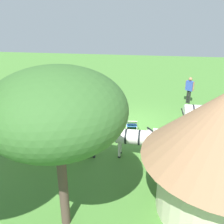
{
  "coord_description": "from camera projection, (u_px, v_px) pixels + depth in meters",
  "views": [
    {
      "loc": [
        -0.31,
        13.06,
        6.38
      ],
      "look_at": [
        1.16,
        0.84,
        1.0
      ],
      "focal_mm": 43.08,
      "sensor_mm": 36.0,
      "label": 1
    }
  ],
  "objects": [
    {
      "name": "ground_plane",
      "position": [
        135.0,
        124.0,
        14.48
      ],
      "size": [
        36.0,
        36.0,
        0.0
      ],
      "primitive_type": "plane",
      "color": "#477D33"
    },
    {
      "name": "shade_umbrella",
      "position": [
        58.0,
        88.0,
        11.57
      ],
      "size": [
        3.64,
        3.64,
        3.09
      ],
      "color": "#413F29",
      "rests_on": "ground_plane"
    },
    {
      "name": "brick_patio_kerb",
      "position": [
        74.0,
        94.0,
        18.7
      ],
      "size": [
        2.51,
        1.89,
        0.08
      ],
      "primitive_type": "cube",
      "rotation": [
        0.0,
        0.0,
        2.54
      ],
      "color": "#91583D",
      "rests_on": "ground_plane"
    },
    {
      "name": "patio_chair_east_end",
      "position": [
        35.0,
        136.0,
        12.11
      ],
      "size": [
        0.57,
        0.58,
        0.9
      ],
      "rotation": [
        0.0,
        0.0,
        -4.28
      ],
      "color": "silver",
      "rests_on": "ground_plane"
    },
    {
      "name": "zebra_toward_hut",
      "position": [
        199.0,
        112.0,
        13.42
      ],
      "size": [
        2.09,
        0.74,
        1.53
      ],
      "rotation": [
        0.0,
        0.0,
        1.58
      ],
      "color": "silver",
      "rests_on": "ground_plane"
    },
    {
      "name": "patio_dining_table",
      "position": [
        62.0,
        130.0,
        12.4
      ],
      "size": [
        1.5,
        1.12,
        0.74
      ],
      "rotation": [
        0.0,
        0.0,
        -0.23
      ],
      "color": "silver",
      "rests_on": "ground_plane"
    },
    {
      "name": "standing_watcher",
      "position": [
        189.0,
        88.0,
        16.85
      ],
      "size": [
        0.49,
        0.46,
        1.71
      ],
      "rotation": [
        0.0,
        0.0,
        -0.69
      ],
      "color": "black",
      "rests_on": "ground_plane"
    },
    {
      "name": "patio_chair_west_end",
      "position": [
        73.0,
        144.0,
        11.52
      ],
      "size": [
        0.61,
        0.6,
        0.9
      ],
      "rotation": [
        0.0,
        0.0,
        -2.45
      ],
      "color": "silver",
      "rests_on": "ground_plane"
    },
    {
      "name": "acacia_tree_right_background",
      "position": [
        56.0,
        111.0,
        6.73
      ],
      "size": [
        3.65,
        3.65,
        4.83
      ],
      "color": "#4F3C34",
      "rests_on": "ground_plane"
    },
    {
      "name": "patio_chair_near_hut",
      "position": [
        86.0,
        127.0,
        12.98
      ],
      "size": [
        0.6,
        0.6,
        0.9
      ],
      "rotation": [
        0.0,
        0.0,
        -0.95
      ],
      "color": "silver",
      "rests_on": "ground_plane"
    },
    {
      "name": "patio_chair_near_lawn",
      "position": [
        57.0,
        122.0,
        13.49
      ],
      "size": [
        0.58,
        0.58,
        0.9
      ],
      "rotation": [
        0.0,
        0.0,
        0.48
      ],
      "color": "white",
      "rests_on": "ground_plane"
    },
    {
      "name": "zebra_nearest_camera",
      "position": [
        134.0,
        137.0,
        11.19
      ],
      "size": [
        2.14,
        0.71,
        1.47
      ],
      "rotation": [
        0.0,
        0.0,
        1.51
      ],
      "color": "silver",
      "rests_on": "ground_plane"
    },
    {
      "name": "guest_behind_table",
      "position": [
        15.0,
        132.0,
        11.58
      ],
      "size": [
        0.53,
        0.34,
        1.55
      ],
      "rotation": [
        0.0,
        0.0,
        0.38
      ],
      "color": "#1E2528",
      "rests_on": "ground_plane"
    },
    {
      "name": "zebra_by_umbrella",
      "position": [
        86.0,
        103.0,
        14.67
      ],
      "size": [
        2.03,
        1.16,
        1.49
      ],
      "rotation": [
        0.0,
        0.0,
        4.32
      ],
      "color": "silver",
      "rests_on": "ground_plane"
    },
    {
      "name": "striped_lounge_chair",
      "position": [
        132.0,
        125.0,
        13.8
      ],
      "size": [
        0.61,
        0.84,
        0.66
      ],
      "rotation": [
        0.0,
        0.0,
        3.23
      ],
      "color": "#3067B5",
      "rests_on": "ground_plane"
    },
    {
      "name": "guest_beside_umbrella",
      "position": [
        92.0,
        137.0,
        11.13
      ],
      "size": [
        0.56,
        0.32,
        1.61
      ],
      "rotation": [
        0.0,
        0.0,
        5.98
      ],
      "color": "#221F29",
      "rests_on": "ground_plane"
    }
  ]
}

